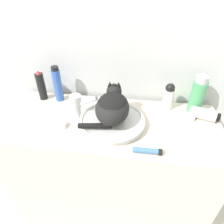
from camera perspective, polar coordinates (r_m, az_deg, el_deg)
wall_back at (r=1.22m, az=1.64°, el=20.67°), size 8.00×0.05×2.40m
vanity_counter at (r=1.41m, az=-0.48°, el=-15.87°), size 1.22×0.50×0.82m
sink_basin at (r=1.08m, az=0.09°, el=-2.62°), size 0.36×0.36×0.04m
cat at (r=1.03m, az=0.06°, el=1.84°), size 0.25×0.27×0.17m
faucet at (r=1.12m, az=-9.72°, el=2.27°), size 0.16×0.07×0.16m
hairspray_can_black at (r=1.35m, az=-19.56°, el=7.03°), size 0.05×0.05×0.20m
lotion_bottle_white at (r=1.22m, az=15.87°, el=4.27°), size 0.06×0.06×0.17m
shampoo_bottle_tall at (r=1.29m, az=-15.29°, el=7.62°), size 0.05×0.05×0.23m
mouthwash_bottle at (r=1.25m, az=23.26°, el=4.52°), size 0.08×0.08×0.23m
cream_tube at (r=0.95m, az=10.20°, el=-10.87°), size 0.13×0.03×0.03m
hair_dryer at (r=1.23m, az=24.34°, el=-0.50°), size 0.17×0.12×0.07m
soap_bar at (r=1.12m, az=-14.58°, el=-3.41°), size 0.07×0.04×0.02m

